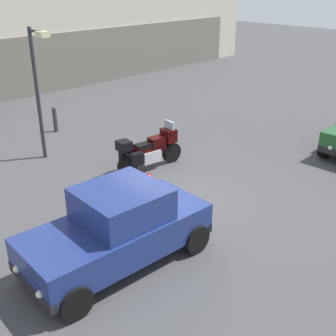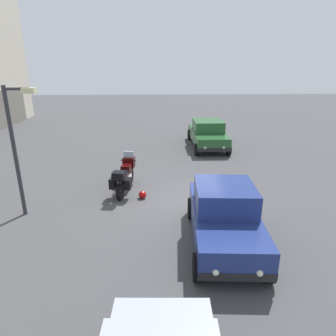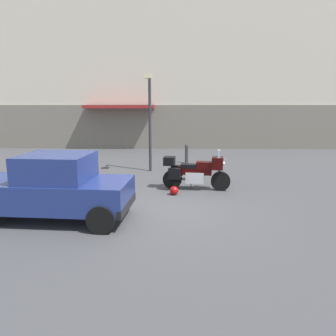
{
  "view_description": "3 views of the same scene",
  "coord_description": "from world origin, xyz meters",
  "px_view_note": "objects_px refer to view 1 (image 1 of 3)",
  "views": [
    {
      "loc": [
        -7.11,
        -6.71,
        5.42
      ],
      "look_at": [
        0.19,
        0.48,
        0.81
      ],
      "focal_mm": 46.2,
      "sensor_mm": 36.0,
      "label": 1
    },
    {
      "loc": [
        -9.54,
        0.9,
        4.59
      ],
      "look_at": [
        0.81,
        0.49,
        0.99
      ],
      "focal_mm": 31.91,
      "sensor_mm": 36.0,
      "label": 2
    },
    {
      "loc": [
        0.43,
        -8.43,
        2.79
      ],
      "look_at": [
        0.18,
        0.67,
        1.01
      ],
      "focal_mm": 34.45,
      "sensor_mm": 36.0,
      "label": 3
    }
  ],
  "objects_px": {
    "car_hatchback_near": "(118,228)",
    "bollard_curbside": "(55,119)",
    "helmet": "(148,178)",
    "motorcycle": "(149,150)",
    "streetlamp_curbside": "(39,81)"
  },
  "relations": [
    {
      "from": "motorcycle",
      "to": "car_hatchback_near",
      "type": "height_order",
      "value": "car_hatchback_near"
    },
    {
      "from": "streetlamp_curbside",
      "to": "bollard_curbside",
      "type": "relative_size",
      "value": 4.27
    },
    {
      "from": "helmet",
      "to": "car_hatchback_near",
      "type": "bearing_deg",
      "value": -142.07
    },
    {
      "from": "helmet",
      "to": "bollard_curbside",
      "type": "relative_size",
      "value": 0.3
    },
    {
      "from": "helmet",
      "to": "bollard_curbside",
      "type": "xyz_separation_m",
      "value": [
        0.56,
        5.68,
        0.36
      ]
    },
    {
      "from": "helmet",
      "to": "bollard_curbside",
      "type": "distance_m",
      "value": 5.72
    },
    {
      "from": "motorcycle",
      "to": "car_hatchback_near",
      "type": "distance_m",
      "value": 4.69
    },
    {
      "from": "car_hatchback_near",
      "to": "streetlamp_curbside",
      "type": "distance_m",
      "value": 6.41
    },
    {
      "from": "streetlamp_curbside",
      "to": "helmet",
      "type": "bearing_deg",
      "value": -73.71
    },
    {
      "from": "car_hatchback_near",
      "to": "bollard_curbside",
      "type": "height_order",
      "value": "car_hatchback_near"
    },
    {
      "from": "car_hatchback_near",
      "to": "bollard_curbside",
      "type": "relative_size",
      "value": 4.17
    },
    {
      "from": "car_hatchback_near",
      "to": "streetlamp_curbside",
      "type": "xyz_separation_m",
      "value": [
        1.89,
        5.88,
        1.71
      ]
    },
    {
      "from": "streetlamp_curbside",
      "to": "bollard_curbside",
      "type": "distance_m",
      "value": 3.32
    },
    {
      "from": "motorcycle",
      "to": "bollard_curbside",
      "type": "bearing_deg",
      "value": 99.57
    },
    {
      "from": "car_hatchback_near",
      "to": "bollard_curbside",
      "type": "bearing_deg",
      "value": -110.0
    }
  ]
}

